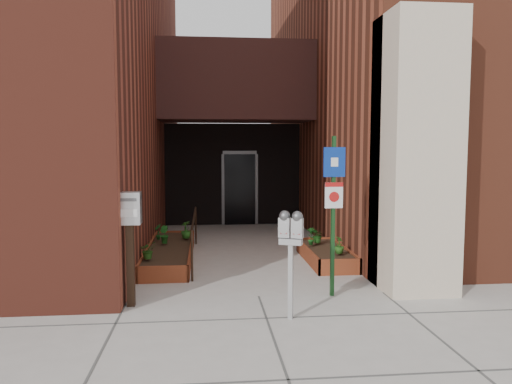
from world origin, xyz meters
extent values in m
plane|color=#9E9991|center=(0.00, 0.00, 0.00)|extent=(80.00, 80.00, 0.00)
cube|color=maroon|center=(-6.00, 6.70, 5.00)|extent=(8.00, 14.60, 10.00)
cube|color=brown|center=(6.00, 7.15, 5.00)|extent=(8.00, 13.70, 10.00)
cube|color=beige|center=(2.55, 0.20, 2.20)|extent=(1.10, 1.20, 4.40)
cube|color=#331716|center=(0.00, 6.00, 4.00)|extent=(4.20, 2.00, 2.00)
cube|color=black|center=(0.00, 7.40, 1.50)|extent=(4.00, 0.30, 3.00)
cube|color=black|center=(0.20, 7.22, 1.05)|extent=(0.90, 0.06, 2.10)
cube|color=#B79338|center=(-1.99, -0.20, 1.50)|extent=(0.04, 0.30, 0.30)
cube|color=maroon|center=(-1.55, 0.92, 0.15)|extent=(0.90, 0.04, 0.30)
cube|color=maroon|center=(-1.55, 4.48, 0.15)|extent=(0.90, 0.04, 0.30)
cube|color=maroon|center=(-1.98, 2.70, 0.15)|extent=(0.04, 3.60, 0.30)
cube|color=maroon|center=(-1.12, 2.70, 0.15)|extent=(0.04, 3.60, 0.30)
cube|color=black|center=(-1.55, 2.70, 0.13)|extent=(0.82, 3.52, 0.26)
cube|color=maroon|center=(1.60, 1.12, 0.15)|extent=(0.80, 0.04, 0.30)
cube|color=maroon|center=(1.60, 3.28, 0.15)|extent=(0.80, 0.04, 0.30)
cube|color=maroon|center=(1.22, 2.20, 0.15)|extent=(0.04, 2.20, 0.30)
cube|color=maroon|center=(1.98, 2.20, 0.15)|extent=(0.04, 2.20, 0.30)
cube|color=black|center=(1.60, 2.20, 0.13)|extent=(0.72, 2.12, 0.26)
cylinder|color=black|center=(-1.05, 1.00, 0.45)|extent=(0.04, 0.04, 0.90)
cylinder|color=black|center=(-1.05, 4.30, 0.45)|extent=(0.04, 0.04, 0.90)
cylinder|color=black|center=(-1.05, 2.65, 0.88)|extent=(0.04, 3.30, 0.04)
cube|color=#B7B7BA|center=(0.32, -1.05, 0.51)|extent=(0.08, 0.08, 1.02)
cube|color=#B7B7BA|center=(0.32, -1.05, 1.06)|extent=(0.33, 0.23, 0.08)
cube|color=#B7B7BA|center=(0.24, -1.01, 1.24)|extent=(0.18, 0.15, 0.27)
sphere|color=#59595B|center=(0.24, -1.01, 1.40)|extent=(0.15, 0.15, 0.15)
cube|color=white|center=(0.22, -1.06, 1.27)|extent=(0.09, 0.04, 0.05)
cube|color=#B21414|center=(0.22, -1.06, 1.18)|extent=(0.09, 0.04, 0.03)
cube|color=#B7B7BA|center=(0.40, -1.08, 1.24)|extent=(0.18, 0.15, 0.27)
sphere|color=#59595B|center=(0.40, -1.08, 1.40)|extent=(0.15, 0.15, 0.15)
cube|color=white|center=(0.38, -1.13, 1.27)|extent=(0.09, 0.04, 0.05)
cube|color=#B21414|center=(0.38, -1.13, 1.18)|extent=(0.09, 0.04, 0.03)
cube|color=#153A18|center=(1.14, -0.06, 1.24)|extent=(0.06, 0.06, 2.48)
cube|color=navy|center=(1.15, -0.10, 2.09)|extent=(0.34, 0.04, 0.45)
cube|color=white|center=(1.15, -0.10, 2.09)|extent=(0.11, 0.02, 0.14)
cube|color=white|center=(1.15, -0.10, 1.58)|extent=(0.28, 0.04, 0.39)
cube|color=#B21414|center=(1.15, -0.10, 1.74)|extent=(0.28, 0.03, 0.07)
cylinder|color=#B21414|center=(1.15, -0.11, 1.56)|extent=(0.16, 0.02, 0.16)
cube|color=black|center=(-1.90, -0.27, 0.61)|extent=(0.11, 0.11, 1.22)
cube|color=silver|center=(-1.90, -0.27, 1.44)|extent=(0.33, 0.24, 0.47)
cube|color=#59595B|center=(-1.90, -0.40, 1.57)|extent=(0.24, 0.01, 0.04)
cube|color=white|center=(-1.90, -0.40, 1.38)|extent=(0.27, 0.01, 0.11)
imported|color=#224F16|center=(-1.85, 1.50, 0.46)|extent=(0.36, 0.36, 0.32)
imported|color=#185518|center=(-1.69, 2.93, 0.49)|extent=(0.29, 0.29, 0.37)
imported|color=#225B1A|center=(-1.25, 3.47, 0.49)|extent=(0.31, 0.31, 0.39)
imported|color=#175219|center=(-1.85, 3.36, 0.47)|extent=(0.24, 0.24, 0.34)
imported|color=#265C1A|center=(1.70, 1.58, 0.46)|extent=(0.23, 0.23, 0.33)
imported|color=#175218|center=(1.35, 2.45, 0.49)|extent=(0.27, 0.27, 0.37)
imported|color=#1D5418|center=(1.52, 2.65, 0.46)|extent=(0.39, 0.39, 0.32)
camera|label=1|loc=(-0.80, -7.52, 2.32)|focal=35.00mm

